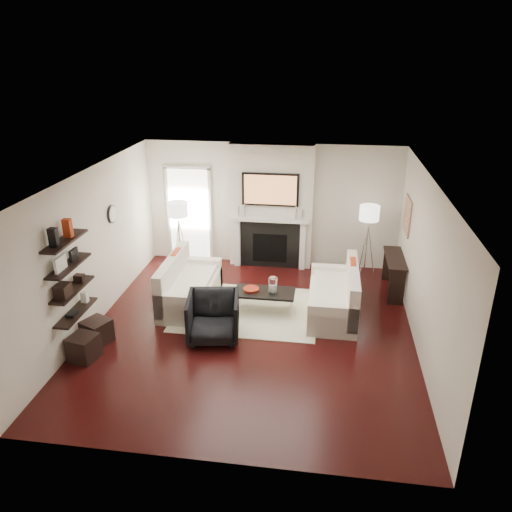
# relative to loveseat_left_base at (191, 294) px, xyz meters

# --- Properties ---
(room_envelope) EXTENTS (6.00, 6.00, 6.00)m
(room_envelope) POSITION_rel_loveseat_left_base_xyz_m (1.28, -0.81, 1.14)
(room_envelope) COLOR black
(room_envelope) RESTS_ON ground
(chimney_breast) EXTENTS (1.80, 0.25, 2.70)m
(chimney_breast) POSITION_rel_loveseat_left_base_xyz_m (1.28, 2.07, 1.14)
(chimney_breast) COLOR silver
(chimney_breast) RESTS_ON floor
(fireplace_surround) EXTENTS (1.30, 0.02, 1.04)m
(fireplace_surround) POSITION_rel_loveseat_left_base_xyz_m (1.28, 1.93, 0.31)
(fireplace_surround) COLOR black
(fireplace_surround) RESTS_ON floor
(firebox) EXTENTS (0.75, 0.02, 0.65)m
(firebox) POSITION_rel_loveseat_left_base_xyz_m (1.28, 1.93, 0.24)
(firebox) COLOR black
(firebox) RESTS_ON floor
(mantel_pilaster_l) EXTENTS (0.12, 0.08, 1.10)m
(mantel_pilaster_l) POSITION_rel_loveseat_left_base_xyz_m (0.56, 1.90, 0.34)
(mantel_pilaster_l) COLOR white
(mantel_pilaster_l) RESTS_ON floor
(mantel_pilaster_r) EXTENTS (0.12, 0.08, 1.10)m
(mantel_pilaster_r) POSITION_rel_loveseat_left_base_xyz_m (2.00, 1.90, 0.34)
(mantel_pilaster_r) COLOR white
(mantel_pilaster_r) RESTS_ON floor
(mantel_shelf) EXTENTS (1.70, 0.18, 0.07)m
(mantel_shelf) POSITION_rel_loveseat_left_base_xyz_m (1.28, 1.88, 0.91)
(mantel_shelf) COLOR white
(mantel_shelf) RESTS_ON chimney_breast
(tv_body) EXTENTS (1.20, 0.06, 0.70)m
(tv_body) POSITION_rel_loveseat_left_base_xyz_m (1.28, 1.91, 1.57)
(tv_body) COLOR black
(tv_body) RESTS_ON chimney_breast
(tv_screen) EXTENTS (1.10, 0.00, 0.62)m
(tv_screen) POSITION_rel_loveseat_left_base_xyz_m (1.28, 1.87, 1.57)
(tv_screen) COLOR #BF723F
(tv_screen) RESTS_ON tv_body
(candlestick_l_tall) EXTENTS (0.04, 0.04, 0.30)m
(candlestick_l_tall) POSITION_rel_loveseat_left_base_xyz_m (0.73, 1.89, 1.09)
(candlestick_l_tall) COLOR silver
(candlestick_l_tall) RESTS_ON mantel_shelf
(candlestick_l_short) EXTENTS (0.04, 0.04, 0.24)m
(candlestick_l_short) POSITION_rel_loveseat_left_base_xyz_m (0.60, 1.89, 1.06)
(candlestick_l_short) COLOR silver
(candlestick_l_short) RESTS_ON mantel_shelf
(candlestick_r_tall) EXTENTS (0.04, 0.04, 0.30)m
(candlestick_r_tall) POSITION_rel_loveseat_left_base_xyz_m (1.83, 1.89, 1.09)
(candlestick_r_tall) COLOR silver
(candlestick_r_tall) RESTS_ON mantel_shelf
(candlestick_r_short) EXTENTS (0.04, 0.04, 0.24)m
(candlestick_r_short) POSITION_rel_loveseat_left_base_xyz_m (1.96, 1.89, 1.06)
(candlestick_r_short) COLOR silver
(candlestick_r_short) RESTS_ON mantel_shelf
(hallway_panel) EXTENTS (0.90, 0.02, 2.10)m
(hallway_panel) POSITION_rel_loveseat_left_base_xyz_m (-0.57, 2.17, 0.84)
(hallway_panel) COLOR white
(hallway_panel) RESTS_ON floor
(door_trim_l) EXTENTS (0.06, 0.06, 2.16)m
(door_trim_l) POSITION_rel_loveseat_left_base_xyz_m (-1.05, 2.15, 0.84)
(door_trim_l) COLOR white
(door_trim_l) RESTS_ON floor
(door_trim_r) EXTENTS (0.06, 0.06, 2.16)m
(door_trim_r) POSITION_rel_loveseat_left_base_xyz_m (-0.09, 2.15, 0.84)
(door_trim_r) COLOR white
(door_trim_r) RESTS_ON floor
(door_trim_top) EXTENTS (1.02, 0.06, 0.06)m
(door_trim_top) POSITION_rel_loveseat_left_base_xyz_m (-0.57, 2.15, 1.92)
(door_trim_top) COLOR white
(door_trim_top) RESTS_ON wall_back
(rug) EXTENTS (2.60, 2.00, 0.01)m
(rug) POSITION_rel_loveseat_left_base_xyz_m (1.10, -0.10, -0.20)
(rug) COLOR beige
(rug) RESTS_ON floor
(loveseat_left_base) EXTENTS (0.85, 1.80, 0.42)m
(loveseat_left_base) POSITION_rel_loveseat_left_base_xyz_m (0.00, 0.00, 0.00)
(loveseat_left_base) COLOR white
(loveseat_left_base) RESTS_ON floor
(loveseat_left_back) EXTENTS (0.18, 1.80, 0.80)m
(loveseat_left_back) POSITION_rel_loveseat_left_base_xyz_m (-0.33, 0.00, 0.32)
(loveseat_left_back) COLOR white
(loveseat_left_back) RESTS_ON floor
(loveseat_left_arm_n) EXTENTS (0.85, 0.18, 0.60)m
(loveseat_left_arm_n) POSITION_rel_loveseat_left_base_xyz_m (0.00, -0.81, 0.09)
(loveseat_left_arm_n) COLOR white
(loveseat_left_arm_n) RESTS_ON floor
(loveseat_left_arm_s) EXTENTS (0.85, 0.18, 0.60)m
(loveseat_left_arm_s) POSITION_rel_loveseat_left_base_xyz_m (0.00, 0.81, 0.09)
(loveseat_left_arm_s) COLOR white
(loveseat_left_arm_s) RESTS_ON floor
(loveseat_left_cushion) EXTENTS (0.63, 1.44, 0.10)m
(loveseat_left_cushion) POSITION_rel_loveseat_left_base_xyz_m (0.05, 0.00, 0.26)
(loveseat_left_cushion) COLOR white
(loveseat_left_cushion) RESTS_ON loveseat_left_base
(pillow_left_orange) EXTENTS (0.10, 0.42, 0.42)m
(pillow_left_orange) POSITION_rel_loveseat_left_base_xyz_m (-0.33, 0.30, 0.52)
(pillow_left_orange) COLOR #AD3515
(pillow_left_orange) RESTS_ON loveseat_left_cushion
(pillow_left_charcoal) EXTENTS (0.10, 0.40, 0.40)m
(pillow_left_charcoal) POSITION_rel_loveseat_left_base_xyz_m (-0.33, -0.30, 0.51)
(pillow_left_charcoal) COLOR black
(pillow_left_charcoal) RESTS_ON loveseat_left_cushion
(loveseat_right_base) EXTENTS (0.85, 1.80, 0.42)m
(loveseat_right_base) POSITION_rel_loveseat_left_base_xyz_m (2.67, 0.00, 0.00)
(loveseat_right_base) COLOR white
(loveseat_right_base) RESTS_ON floor
(loveseat_right_back) EXTENTS (0.18, 1.80, 0.80)m
(loveseat_right_back) POSITION_rel_loveseat_left_base_xyz_m (3.00, 0.00, 0.32)
(loveseat_right_back) COLOR white
(loveseat_right_back) RESTS_ON floor
(loveseat_right_arm_n) EXTENTS (0.85, 0.18, 0.60)m
(loveseat_right_arm_n) POSITION_rel_loveseat_left_base_xyz_m (2.67, -0.81, 0.09)
(loveseat_right_arm_n) COLOR white
(loveseat_right_arm_n) RESTS_ON floor
(loveseat_right_arm_s) EXTENTS (0.85, 0.18, 0.60)m
(loveseat_right_arm_s) POSITION_rel_loveseat_left_base_xyz_m (2.67, 0.81, 0.09)
(loveseat_right_arm_s) COLOR white
(loveseat_right_arm_s) RESTS_ON floor
(loveseat_right_cushion) EXTENTS (0.63, 1.44, 0.10)m
(loveseat_right_cushion) POSITION_rel_loveseat_left_base_xyz_m (2.62, 0.00, 0.26)
(loveseat_right_cushion) COLOR white
(loveseat_right_cushion) RESTS_ON loveseat_right_base
(pillow_right_orange) EXTENTS (0.10, 0.42, 0.42)m
(pillow_right_orange) POSITION_rel_loveseat_left_base_xyz_m (3.00, 0.30, 0.52)
(pillow_right_orange) COLOR #AD3515
(pillow_right_orange) RESTS_ON loveseat_right_cushion
(pillow_right_charcoal) EXTENTS (0.10, 0.40, 0.40)m
(pillow_right_charcoal) POSITION_rel_loveseat_left_base_xyz_m (3.00, -0.30, 0.51)
(pillow_right_charcoal) COLOR black
(pillow_right_charcoal) RESTS_ON loveseat_right_cushion
(coffee_table) EXTENTS (1.10, 0.55, 0.04)m
(coffee_table) POSITION_rel_loveseat_left_base_xyz_m (1.43, -0.12, 0.19)
(coffee_table) COLOR black
(coffee_table) RESTS_ON floor
(coffee_leg_nw) EXTENTS (0.02, 0.02, 0.38)m
(coffee_leg_nw) POSITION_rel_loveseat_left_base_xyz_m (0.93, -0.34, -0.02)
(coffee_leg_nw) COLOR silver
(coffee_leg_nw) RESTS_ON floor
(coffee_leg_ne) EXTENTS (0.02, 0.02, 0.38)m
(coffee_leg_ne) POSITION_rel_loveseat_left_base_xyz_m (1.93, -0.34, -0.02)
(coffee_leg_ne) COLOR silver
(coffee_leg_ne) RESTS_ON floor
(coffee_leg_sw) EXTENTS (0.02, 0.02, 0.38)m
(coffee_leg_sw) POSITION_rel_loveseat_left_base_xyz_m (0.93, 0.10, -0.02)
(coffee_leg_sw) COLOR silver
(coffee_leg_sw) RESTS_ON floor
(coffee_leg_se) EXTENTS (0.02, 0.02, 0.38)m
(coffee_leg_se) POSITION_rel_loveseat_left_base_xyz_m (1.93, 0.10, -0.02)
(coffee_leg_se) COLOR silver
(coffee_leg_se) RESTS_ON floor
(hurricane_glass) EXTENTS (0.17, 0.17, 0.29)m
(hurricane_glass) POSITION_rel_loveseat_left_base_xyz_m (1.58, -0.12, 0.35)
(hurricane_glass) COLOR white
(hurricane_glass) RESTS_ON coffee_table
(hurricane_candle) EXTENTS (0.10, 0.10, 0.14)m
(hurricane_candle) POSITION_rel_loveseat_left_base_xyz_m (1.58, -0.12, 0.29)
(hurricane_candle) COLOR white
(hurricane_candle) RESTS_ON coffee_table
(copper_bowl) EXTENTS (0.29, 0.29, 0.05)m
(copper_bowl) POSITION_rel_loveseat_left_base_xyz_m (1.18, -0.12, 0.24)
(copper_bowl) COLOR #AC311C
(copper_bowl) RESTS_ON coffee_table
(armchair) EXTENTS (0.95, 0.90, 0.86)m
(armchair) POSITION_rel_loveseat_left_base_xyz_m (0.70, -1.13, 0.22)
(armchair) COLOR black
(armchair) RESTS_ON floor
(lamp_left_post) EXTENTS (0.02, 0.02, 1.20)m
(lamp_left_post) POSITION_rel_loveseat_left_base_xyz_m (-0.57, 1.32, 0.39)
(lamp_left_post) COLOR silver
(lamp_left_post) RESTS_ON floor
(lamp_left_shade) EXTENTS (0.40, 0.40, 0.30)m
(lamp_left_shade) POSITION_rel_loveseat_left_base_xyz_m (-0.57, 1.32, 1.24)
(lamp_left_shade) COLOR white
(lamp_left_shade) RESTS_ON lamp_left_post
(lamp_left_leg_a) EXTENTS (0.25, 0.02, 1.23)m
(lamp_left_leg_a) POSITION_rel_loveseat_left_base_xyz_m (-0.46, 1.32, 0.39)
(lamp_left_leg_a) COLOR silver
(lamp_left_leg_a) RESTS_ON floor
(lamp_left_leg_b) EXTENTS (0.14, 0.22, 1.23)m
(lamp_left_leg_b) POSITION_rel_loveseat_left_base_xyz_m (-0.62, 1.42, 0.39)
(lamp_left_leg_b) COLOR silver
(lamp_left_leg_b) RESTS_ON floor
(lamp_left_leg_c) EXTENTS (0.14, 0.22, 1.23)m
(lamp_left_leg_c) POSITION_rel_loveseat_left_base_xyz_m (-0.62, 1.23, 0.39)
(lamp_left_leg_c) COLOR silver
(lamp_left_leg_c) RESTS_ON floor
(lamp_right_post) EXTENTS (0.02, 0.02, 1.20)m
(lamp_right_post) POSITION_rel_loveseat_left_base_xyz_m (3.33, 1.63, 0.39)
(lamp_right_post) COLOR silver
(lamp_right_post) RESTS_ON floor
(lamp_right_shade) EXTENTS (0.40, 0.40, 0.30)m
(lamp_right_shade) POSITION_rel_loveseat_left_base_xyz_m (3.33, 1.63, 1.24)
(lamp_right_shade) COLOR white
(lamp_right_shade) RESTS_ON lamp_right_post
(lamp_right_leg_a) EXTENTS (0.25, 0.02, 1.23)m
(lamp_right_leg_a) POSITION_rel_loveseat_left_base_xyz_m (3.44, 1.63, 0.39)
(lamp_right_leg_a) COLOR silver
(lamp_right_leg_a) RESTS_ON floor
(lamp_right_leg_b) EXTENTS (0.14, 0.22, 1.23)m
(lamp_right_leg_b) POSITION_rel_loveseat_left_base_xyz_m (3.28, 1.72, 0.39)
(lamp_right_leg_b) COLOR silver
(lamp_right_leg_b) RESTS_ON floor
(lamp_right_leg_c) EXTENTS (0.14, 0.22, 1.23)m
(lamp_right_leg_c) POSITION_rel_loveseat_left_base_xyz_m (3.28, 1.53, 0.39)
(lamp_right_leg_c) COLOR silver
(lamp_right_leg_c) RESTS_ON floor
(console_top) EXTENTS (0.35, 1.20, 0.04)m
(console_top) POSITION_rel_loveseat_left_base_xyz_m (3.85, 1.06, 0.52)
(console_top) COLOR black
(console_top) RESTS_ON floor
(console_leg_n) EXTENTS (0.30, 0.04, 0.71)m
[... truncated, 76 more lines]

